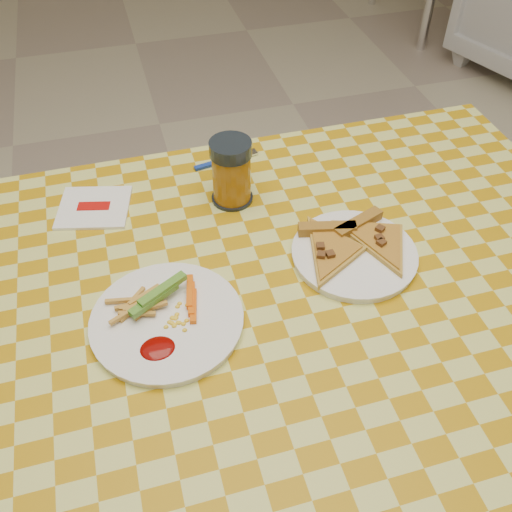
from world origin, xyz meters
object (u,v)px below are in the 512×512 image
(plate_right, at_px, (354,255))
(drink_glass, at_px, (231,172))
(plate_left, at_px, (167,321))
(table, at_px, (269,316))

(plate_right, bearing_deg, drink_glass, 127.76)
(plate_left, xyz_separation_m, plate_right, (0.34, 0.06, 0.00))
(table, relative_size, plate_right, 5.90)
(plate_right, relative_size, drink_glass, 1.65)
(table, xyz_separation_m, plate_right, (0.16, 0.03, 0.08))
(plate_right, distance_m, drink_glass, 0.28)
(table, bearing_deg, plate_right, 10.55)
(table, height_order, drink_glass, drink_glass)
(plate_left, xyz_separation_m, drink_glass, (0.17, 0.27, 0.06))
(plate_right, height_order, drink_glass, drink_glass)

